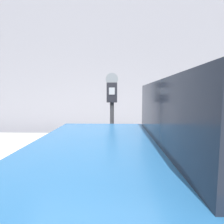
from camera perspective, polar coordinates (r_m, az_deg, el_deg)
name	(u,v)px	position (r m, az deg, el deg)	size (l,w,h in m)	color
sidewalk	(116,150)	(3.99, 1.17, -12.35)	(24.00, 2.80, 0.14)	#ADAAA3
building_facade	(116,50)	(6.02, 1.42, 19.51)	(24.00, 0.30, 5.49)	gray
parking_meter	(112,102)	(2.63, 0.00, 3.33)	(0.18, 0.14, 1.48)	#2D2D30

